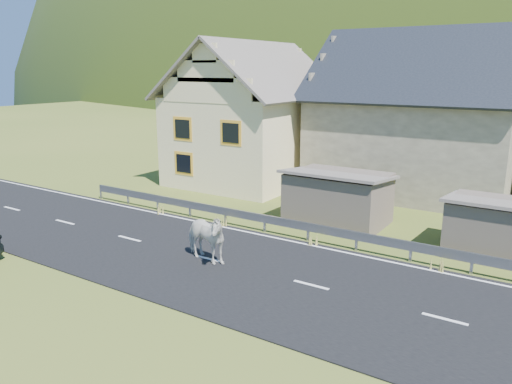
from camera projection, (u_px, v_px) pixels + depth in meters
The scene contains 10 objects.
ground at pixel (311, 286), 15.50m from camera, with size 160.00×160.00×0.00m, color #3E5019.
road at pixel (311, 286), 15.50m from camera, with size 60.00×7.00×0.04m, color black.
lane_markings at pixel (311, 285), 15.49m from camera, with size 60.00×6.60×0.01m, color silver.
guardrail at pixel (357, 236), 18.37m from camera, with size 28.10×0.09×0.75m.
shed_left at pixel (338, 199), 21.59m from camera, with size 4.30×3.30×2.40m, color #6E5E52.
shed_right at pixel (501, 229), 17.79m from camera, with size 3.80×2.90×2.20m, color #6E5E52.
house_cream at pixel (253, 107), 29.50m from camera, with size 7.80×9.80×8.30m.
house_stone_a at pixel (421, 105), 27.14m from camera, with size 10.80×9.80×8.90m.
conifer_patch at pixel (313, 70), 132.67m from camera, with size 76.00×50.00×28.00m, color black.
horse at pixel (204, 237), 17.20m from camera, with size 2.12×0.97×1.79m, color silver.
Camera 1 is at (6.33, -12.98, 6.60)m, focal length 35.00 mm.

